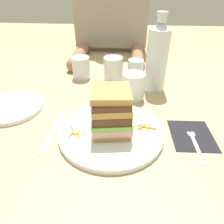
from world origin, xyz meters
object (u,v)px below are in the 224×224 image
napkin_dark (192,135)px  side_plate (12,107)px  main_plate (111,132)px  empty_tumbler_2 (113,69)px  sandwich (111,112)px  knife (52,132)px  empty_tumbler_0 (135,71)px  water_bottle (157,58)px  empty_tumbler_1 (81,68)px  fork (194,139)px  diner_across (111,6)px  juice_glass (133,88)px

napkin_dark → side_plate: 0.58m
main_plate → empty_tumbler_2: 0.36m
sandwich → knife: (-0.17, -0.01, -0.07)m
napkin_dark → empty_tumbler_0: size_ratio=1.50×
water_bottle → empty_tumbler_0: bearing=135.4°
sandwich → empty_tumbler_1: (-0.16, 0.37, -0.03)m
sandwich → side_plate: 0.37m
fork → side_plate: 0.58m
diner_across → juice_glass: bearing=-77.3°
sandwich → napkin_dark: (0.23, 0.01, -0.07)m
empty_tumbler_2 → diner_across: bearing=95.9°
juice_glass → water_bottle: 0.14m
main_plate → sandwich: sandwich is taller
juice_glass → empty_tumbler_2: (-0.08, 0.15, 0.01)m
empty_tumbler_0 → empty_tumbler_2: 0.09m
water_bottle → empty_tumbler_1: water_bottle is taller
sandwich → fork: 0.24m
knife → side_plate: (-0.18, 0.11, 0.01)m
side_plate → diner_across: diner_across is taller
juice_glass → napkin_dark: bearing=-50.7°
main_plate → empty_tumbler_0: bearing=78.9°
napkin_dark → empty_tumbler_1: (-0.39, 0.36, 0.04)m
water_bottle → diner_across: diner_across is taller
fork → diner_across: (-0.29, 0.78, 0.23)m
napkin_dark → juice_glass: juice_glass is taller
side_plate → empty_tumbler_1: bearing=55.4°
main_plate → empty_tumbler_1: (-0.16, 0.38, 0.04)m
juice_glass → empty_tumbler_0: juice_glass is taller
sandwich → knife: sandwich is taller
main_plate → knife: (-0.17, -0.00, -0.01)m
knife → empty_tumbler_0: empty_tumbler_0 is taller
napkin_dark → empty_tumbler_0: bearing=114.1°
fork → diner_across: bearing=110.5°
sandwich → empty_tumbler_2: sandwich is taller
napkin_dark → fork: fork is taller
juice_glass → empty_tumbler_1: bearing=143.7°
sandwich → fork: size_ratio=0.75×
juice_glass → side_plate: juice_glass is taller
main_plate → empty_tumbler_0: empty_tumbler_0 is taller
knife → water_bottle: size_ratio=0.72×
napkin_dark → diner_across: diner_across is taller
knife → empty_tumbler_0: 0.44m
napkin_dark → diner_across: (-0.29, 0.75, 0.24)m
sandwich → juice_glass: bearing=73.7°
main_plate → side_plate: main_plate is taller
main_plate → empty_tumbler_0: 0.37m
empty_tumbler_2 → water_bottle: bearing=-23.9°
empty_tumbler_0 → empty_tumbler_2: bearing=179.1°
fork → empty_tumbler_0: bearing=112.9°
napkin_dark → diner_across: size_ratio=0.25×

